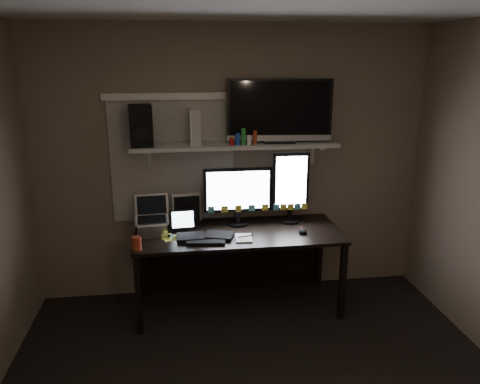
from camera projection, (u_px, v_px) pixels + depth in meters
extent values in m
plane|color=#6D5C4E|center=(233.00, 164.00, 4.32)|extent=(3.60, 0.00, 3.60)
cube|color=#BCB5A8|center=(173.00, 161.00, 4.22)|extent=(1.10, 0.02, 1.10)
cube|color=black|center=(238.00, 233.00, 4.12)|extent=(1.80, 0.75, 0.03)
cube|color=black|center=(233.00, 255.00, 4.56)|extent=(1.80, 0.02, 0.70)
cube|color=black|center=(139.00, 295.00, 3.79)|extent=(0.05, 0.05, 0.70)
cube|color=black|center=(342.00, 282.00, 4.01)|extent=(0.05, 0.05, 0.70)
cube|color=black|center=(144.00, 261.00, 4.43)|extent=(0.05, 0.05, 0.70)
cube|color=black|center=(319.00, 251.00, 4.65)|extent=(0.05, 0.05, 0.70)
cube|color=#B4B4AF|center=(235.00, 145.00, 4.10)|extent=(1.80, 0.35, 0.03)
cube|color=black|center=(238.00, 196.00, 4.22)|extent=(0.62, 0.07, 0.54)
cube|color=black|center=(291.00, 187.00, 4.27)|extent=(0.33, 0.07, 0.66)
cube|color=black|center=(205.00, 236.00, 3.96)|extent=(0.51, 0.25, 0.03)
ellipsoid|color=black|center=(303.00, 231.00, 4.08)|extent=(0.08, 0.12, 0.04)
cube|color=silver|center=(244.00, 238.00, 3.95)|extent=(0.15, 0.21, 0.01)
cube|color=black|center=(183.00, 220.00, 4.10)|extent=(0.23, 0.11, 0.20)
cube|color=black|center=(187.00, 209.00, 4.27)|extent=(0.24, 0.13, 0.29)
cube|color=#BCBDC1|center=(152.00, 217.00, 4.01)|extent=(0.30, 0.25, 0.32)
cylinder|color=maroon|center=(137.00, 243.00, 3.71)|extent=(0.08, 0.08, 0.11)
cube|color=black|center=(280.00, 111.00, 4.06)|extent=(0.93, 0.25, 0.55)
cube|color=silver|center=(196.00, 126.00, 4.03)|extent=(0.10, 0.26, 0.30)
cube|color=black|center=(141.00, 126.00, 3.93)|extent=(0.21, 0.25, 0.35)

